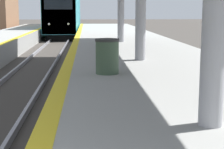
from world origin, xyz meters
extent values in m
cube|color=black|center=(0.00, 36.98, 0.28)|extent=(2.31, 16.30, 0.55)
cube|color=teal|center=(0.00, 36.98, 2.43)|extent=(2.72, 18.11, 3.76)
cube|color=yellow|center=(0.00, 28.01, 2.43)|extent=(2.66, 0.16, 3.69)
cube|color=black|center=(0.00, 27.95, 3.09)|extent=(2.17, 0.06, 1.13)
sphere|color=white|center=(-0.75, 27.95, 1.40)|extent=(0.18, 0.18, 0.18)
sphere|color=white|center=(0.75, 27.95, 1.40)|extent=(0.18, 0.18, 0.18)
cylinder|color=#99999E|center=(3.80, 9.57, 2.77)|extent=(0.31, 0.31, 3.59)
cylinder|color=#99999E|center=(3.80, 16.14, 2.77)|extent=(0.31, 0.31, 3.59)
cylinder|color=#384C38|center=(2.67, 7.15, 1.36)|extent=(0.55, 0.55, 0.77)
cylinder|color=#262626|center=(2.67, 7.15, 1.78)|extent=(0.58, 0.58, 0.06)
camera|label=1|loc=(2.20, -1.66, 2.48)|focal=60.00mm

